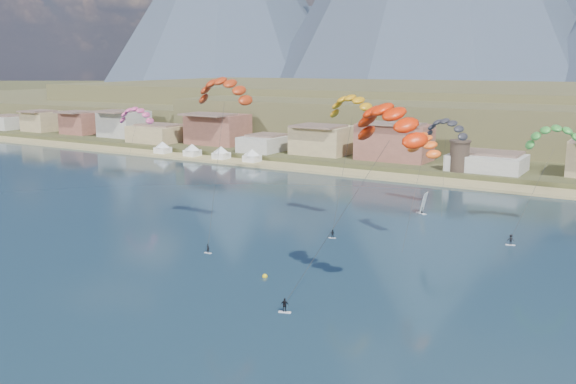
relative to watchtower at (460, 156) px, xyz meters
The scene contains 14 objects.
ground 114.29m from the watchtower, 92.51° to the right, with size 2400.00×2400.00×0.00m, color black.
beach 11.25m from the watchtower, 122.01° to the right, with size 2200.00×12.00×0.90m.
town 45.73m from the watchtower, 169.92° to the left, with size 400.00×24.00×12.00m.
watchtower is the anchor object (origin of this frame).
beach_tents 81.69m from the watchtower, behind, with size 43.40×6.40×5.00m.
kitesurfer_red 84.96m from the watchtower, 103.61° to the right, with size 11.14×13.54×30.27m.
kitesurfer_yellow 66.01m from the watchtower, 91.94° to the right, with size 10.86×11.57×26.45m.
kitesurfer_orange 100.17m from the watchtower, 79.00° to the right, with size 16.82×15.13×28.52m.
kitesurfer_green 56.76m from the watchtower, 56.38° to the right, with size 11.29×17.69×22.75m.
distant_kite_pink 88.11m from the watchtower, 147.77° to the right, with size 10.67×7.07×21.26m.
distant_kite_dark 41.39m from the watchtower, 78.39° to the right, with size 10.43×6.91×21.28m.
distant_kite_orange 69.10m from the watchtower, 79.04° to the right, with size 8.90×8.72×21.11m.
windsurfer 45.60m from the watchtower, 82.85° to the right, with size 2.88×2.90×4.59m.
buoy 96.38m from the watchtower, 90.26° to the right, with size 0.79×0.79×0.79m.
Camera 1 is at (54.58, -58.11, 31.47)m, focal length 40.01 mm.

